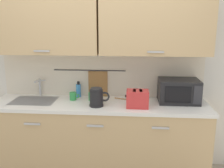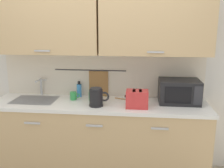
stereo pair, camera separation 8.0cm
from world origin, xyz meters
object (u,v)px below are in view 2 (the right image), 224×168
at_px(electric_kettle, 96,97).
at_px(mug_near_sink, 74,96).
at_px(microwave, 179,91).
at_px(toaster, 137,99).
at_px(wooden_spoon, 128,100).
at_px(dish_soap_bottle, 79,90).
at_px(mug_by_kettle, 92,96).

height_order(electric_kettle, mug_near_sink, electric_kettle).
height_order(microwave, toaster, microwave).
bearing_deg(electric_kettle, wooden_spoon, 37.32).
distance_m(dish_soap_bottle, mug_by_kettle, 0.24).
distance_m(mug_near_sink, wooden_spoon, 0.66).
distance_m(microwave, mug_by_kettle, 1.02).
height_order(dish_soap_bottle, toaster, dish_soap_bottle).
xyz_separation_m(electric_kettle, mug_near_sink, (-0.32, 0.21, -0.05)).
bearing_deg(dish_soap_bottle, microwave, -5.55).
relative_size(dish_soap_bottle, mug_near_sink, 1.63).
xyz_separation_m(microwave, mug_by_kettle, (-1.02, -0.01, -0.09)).
bearing_deg(mug_near_sink, electric_kettle, -33.69).
distance_m(dish_soap_bottle, wooden_spoon, 0.63).
bearing_deg(toaster, electric_kettle, -179.73).
xyz_separation_m(toaster, mug_by_kettle, (-0.54, 0.22, -0.05)).
bearing_deg(electric_kettle, toaster, 0.27).
relative_size(electric_kettle, wooden_spoon, 0.85).
bearing_deg(toaster, mug_by_kettle, 157.97).
xyz_separation_m(dish_soap_bottle, toaster, (0.73, -0.35, 0.01)).
relative_size(mug_near_sink, toaster, 0.47).
xyz_separation_m(electric_kettle, mug_by_kettle, (-0.09, 0.22, -0.05)).
height_order(mug_near_sink, toaster, toaster).
bearing_deg(wooden_spoon, mug_by_kettle, -174.81).
bearing_deg(electric_kettle, mug_near_sink, 146.31).
height_order(microwave, electric_kettle, microwave).
height_order(microwave, mug_near_sink, microwave).
distance_m(electric_kettle, mug_by_kettle, 0.24).
bearing_deg(wooden_spoon, toaster, -66.51).
bearing_deg(wooden_spoon, dish_soap_bottle, 171.57).
bearing_deg(dish_soap_bottle, mug_by_kettle, -34.09).
xyz_separation_m(dish_soap_bottle, wooden_spoon, (0.62, -0.09, -0.08)).
height_order(toaster, wooden_spoon, toaster).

